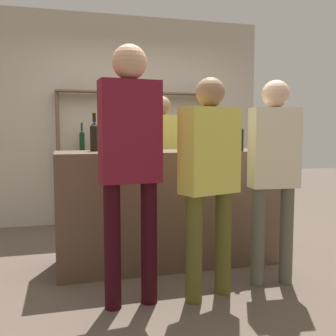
{
  "coord_description": "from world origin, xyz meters",
  "views": [
    {
      "loc": [
        -0.95,
        -3.52,
        1.24
      ],
      "look_at": [
        0.0,
        0.0,
        0.9
      ],
      "focal_mm": 42.0,
      "sensor_mm": 36.0,
      "label": 1
    }
  ],
  "objects_px": {
    "customer_left": "(130,152)",
    "customer_right": "(274,164)",
    "counter_bottle_2": "(190,137)",
    "server_behind_counter": "(161,154)",
    "cork_jar": "(119,143)",
    "wine_glass": "(108,139)",
    "counter_bottle_0": "(239,137)",
    "counter_bottle_1": "(95,136)",
    "customer_center": "(210,171)"
  },
  "relations": [
    {
      "from": "counter_bottle_2",
      "to": "cork_jar",
      "type": "bearing_deg",
      "value": 155.34
    },
    {
      "from": "customer_left",
      "to": "cork_jar",
      "type": "bearing_deg",
      "value": -8.48
    },
    {
      "from": "counter_bottle_0",
      "to": "wine_glass",
      "type": "bearing_deg",
      "value": 168.42
    },
    {
      "from": "wine_glass",
      "to": "server_behind_counter",
      "type": "xyz_separation_m",
      "value": [
        0.7,
        0.8,
        -0.2
      ]
    },
    {
      "from": "counter_bottle_0",
      "to": "server_behind_counter",
      "type": "distance_m",
      "value": 1.16
    },
    {
      "from": "counter_bottle_2",
      "to": "server_behind_counter",
      "type": "height_order",
      "value": "server_behind_counter"
    },
    {
      "from": "wine_glass",
      "to": "customer_left",
      "type": "distance_m",
      "value": 0.87
    },
    {
      "from": "counter_bottle_0",
      "to": "cork_jar",
      "type": "height_order",
      "value": "counter_bottle_0"
    },
    {
      "from": "counter_bottle_2",
      "to": "server_behind_counter",
      "type": "bearing_deg",
      "value": 90.87
    },
    {
      "from": "counter_bottle_2",
      "to": "counter_bottle_0",
      "type": "bearing_deg",
      "value": -5.69
    },
    {
      "from": "wine_glass",
      "to": "server_behind_counter",
      "type": "height_order",
      "value": "server_behind_counter"
    },
    {
      "from": "wine_glass",
      "to": "customer_right",
      "type": "height_order",
      "value": "customer_right"
    },
    {
      "from": "counter_bottle_1",
      "to": "cork_jar",
      "type": "bearing_deg",
      "value": 3.62
    },
    {
      "from": "counter_bottle_0",
      "to": "server_behind_counter",
      "type": "xyz_separation_m",
      "value": [
        -0.47,
        1.04,
        -0.21
      ]
    },
    {
      "from": "customer_center",
      "to": "server_behind_counter",
      "type": "distance_m",
      "value": 1.68
    },
    {
      "from": "customer_center",
      "to": "server_behind_counter",
      "type": "xyz_separation_m",
      "value": [
        0.06,
        1.67,
        0.03
      ]
    },
    {
      "from": "wine_glass",
      "to": "counter_bottle_0",
      "type": "bearing_deg",
      "value": -11.58
    },
    {
      "from": "counter_bottle_0",
      "to": "customer_right",
      "type": "relative_size",
      "value": 0.2
    },
    {
      "from": "counter_bottle_0",
      "to": "customer_left",
      "type": "xyz_separation_m",
      "value": [
        -1.11,
        -0.63,
        -0.09
      ]
    },
    {
      "from": "counter_bottle_0",
      "to": "counter_bottle_2",
      "type": "distance_m",
      "value": 0.46
    },
    {
      "from": "counter_bottle_0",
      "to": "customer_center",
      "type": "xyz_separation_m",
      "value": [
        -0.53,
        -0.64,
        -0.24
      ]
    },
    {
      "from": "counter_bottle_0",
      "to": "customer_left",
      "type": "height_order",
      "value": "customer_left"
    },
    {
      "from": "counter_bottle_0",
      "to": "customer_center",
      "type": "height_order",
      "value": "customer_center"
    },
    {
      "from": "counter_bottle_1",
      "to": "counter_bottle_0",
      "type": "bearing_deg",
      "value": -13.53
    },
    {
      "from": "counter_bottle_1",
      "to": "cork_jar",
      "type": "xyz_separation_m",
      "value": [
        0.22,
        0.01,
        -0.07
      ]
    },
    {
      "from": "customer_center",
      "to": "counter_bottle_2",
      "type": "bearing_deg",
      "value": -25.14
    },
    {
      "from": "counter_bottle_1",
      "to": "customer_center",
      "type": "relative_size",
      "value": 0.22
    },
    {
      "from": "server_behind_counter",
      "to": "counter_bottle_1",
      "type": "bearing_deg",
      "value": -36.9
    },
    {
      "from": "server_behind_counter",
      "to": "customer_right",
      "type": "bearing_deg",
      "value": 29.74
    },
    {
      "from": "counter_bottle_2",
      "to": "customer_left",
      "type": "xyz_separation_m",
      "value": [
        -0.66,
        -0.67,
        -0.09
      ]
    },
    {
      "from": "counter_bottle_0",
      "to": "server_behind_counter",
      "type": "relative_size",
      "value": 0.2
    },
    {
      "from": "counter_bottle_0",
      "to": "counter_bottle_2",
      "type": "bearing_deg",
      "value": 174.31
    },
    {
      "from": "customer_center",
      "to": "wine_glass",
      "type": "bearing_deg",
      "value": 16.97
    },
    {
      "from": "wine_glass",
      "to": "customer_left",
      "type": "xyz_separation_m",
      "value": [
        0.06,
        -0.87,
        -0.08
      ]
    },
    {
      "from": "customer_left",
      "to": "counter_bottle_0",
      "type": "bearing_deg",
      "value": -65.91
    },
    {
      "from": "counter_bottle_1",
      "to": "customer_right",
      "type": "relative_size",
      "value": 0.22
    },
    {
      "from": "counter_bottle_2",
      "to": "server_behind_counter",
      "type": "distance_m",
      "value": 1.01
    },
    {
      "from": "counter_bottle_2",
      "to": "wine_glass",
      "type": "xyz_separation_m",
      "value": [
        -0.71,
        0.19,
        -0.02
      ]
    },
    {
      "from": "counter_bottle_1",
      "to": "wine_glass",
      "type": "xyz_separation_m",
      "value": [
        0.11,
        -0.07,
        -0.03
      ]
    },
    {
      "from": "wine_glass",
      "to": "server_behind_counter",
      "type": "distance_m",
      "value": 1.08
    },
    {
      "from": "counter_bottle_2",
      "to": "counter_bottle_1",
      "type": "bearing_deg",
      "value": 162.31
    },
    {
      "from": "counter_bottle_0",
      "to": "counter_bottle_1",
      "type": "relative_size",
      "value": 0.93
    },
    {
      "from": "counter_bottle_0",
      "to": "customer_left",
      "type": "distance_m",
      "value": 1.28
    },
    {
      "from": "customer_left",
      "to": "customer_right",
      "type": "distance_m",
      "value": 1.18
    },
    {
      "from": "customer_left",
      "to": "server_behind_counter",
      "type": "height_order",
      "value": "customer_left"
    },
    {
      "from": "customer_center",
      "to": "customer_right",
      "type": "xyz_separation_m",
      "value": [
        0.59,
        0.1,
        0.03
      ]
    },
    {
      "from": "cork_jar",
      "to": "customer_right",
      "type": "bearing_deg",
      "value": -37.48
    },
    {
      "from": "cork_jar",
      "to": "wine_glass",
      "type": "bearing_deg",
      "value": -142.82
    },
    {
      "from": "counter_bottle_2",
      "to": "cork_jar",
      "type": "distance_m",
      "value": 0.67
    },
    {
      "from": "customer_right",
      "to": "server_behind_counter",
      "type": "distance_m",
      "value": 1.66
    }
  ]
}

